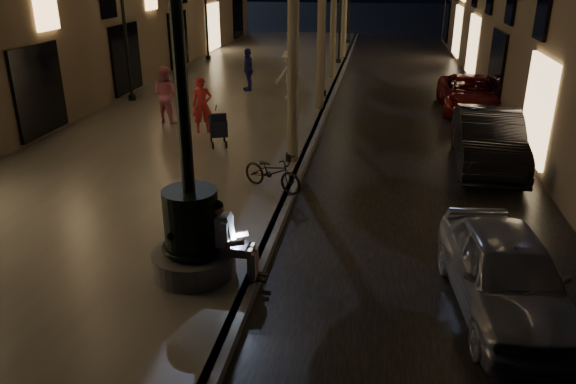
% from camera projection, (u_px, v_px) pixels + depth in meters
% --- Properties ---
extents(ground, '(120.00, 120.00, 0.00)m').
position_uv_depth(ground, '(328.00, 107.00, 21.33)').
color(ground, black).
rests_on(ground, ground).
extents(cobble_lane, '(6.00, 45.00, 0.02)m').
position_uv_depth(cobble_lane, '(408.00, 109.00, 20.88)').
color(cobble_lane, black).
rests_on(cobble_lane, ground).
extents(promenade, '(8.00, 45.00, 0.20)m').
position_uv_depth(promenade, '(226.00, 100.00, 21.89)').
color(promenade, '#66615A').
rests_on(promenade, ground).
extents(curb_strip, '(0.25, 45.00, 0.20)m').
position_uv_depth(curb_strip, '(328.00, 104.00, 21.29)').
color(curb_strip, '#59595B').
rests_on(curb_strip, ground).
extents(fountain_lamppost, '(1.40, 1.40, 5.21)m').
position_uv_depth(fountain_lamppost, '(191.00, 218.00, 9.15)').
color(fountain_lamppost, '#59595B').
rests_on(fountain_lamppost, promenade).
extents(seated_man_laptop, '(0.99, 0.33, 1.36)m').
position_uv_depth(seated_man_laptop, '(228.00, 237.00, 9.17)').
color(seated_man_laptop, tan).
rests_on(seated_man_laptop, promenade).
extents(lamp_curb_a, '(0.36, 0.36, 4.81)m').
position_uv_depth(lamp_curb_a, '(291.00, 43.00, 13.76)').
color(lamp_curb_a, black).
rests_on(lamp_curb_a, promenade).
extents(lamp_curb_b, '(0.36, 0.36, 4.81)m').
position_uv_depth(lamp_curb_b, '(324.00, 15.00, 21.06)').
color(lamp_curb_b, black).
rests_on(lamp_curb_b, promenade).
extents(lamp_curb_c, '(0.36, 0.36, 4.81)m').
position_uv_depth(lamp_curb_c, '(341.00, 2.00, 28.37)').
color(lamp_curb_c, black).
rests_on(lamp_curb_c, promenade).
extents(lamp_left_b, '(0.36, 0.36, 4.81)m').
position_uv_depth(lamp_left_b, '(124.00, 17.00, 20.30)').
color(lamp_left_b, black).
rests_on(lamp_left_b, promenade).
extents(lamp_left_c, '(0.36, 0.36, 4.81)m').
position_uv_depth(lamp_left_c, '(205.00, 0.00, 29.43)').
color(lamp_left_c, black).
rests_on(lamp_left_c, promenade).
extents(stroller, '(0.72, 1.12, 1.15)m').
position_uv_depth(stroller, '(218.00, 126.00, 15.91)').
color(stroller, black).
rests_on(stroller, promenade).
extents(car_front, '(1.93, 3.97, 1.31)m').
position_uv_depth(car_front, '(506.00, 273.00, 8.62)').
color(car_front, '#A0A1A8').
rests_on(car_front, ground).
extents(car_second, '(1.78, 4.60, 1.50)m').
position_uv_depth(car_second, '(488.00, 140.00, 14.77)').
color(car_second, black).
rests_on(car_second, ground).
extents(car_third, '(2.07, 4.46, 1.24)m').
position_uv_depth(car_third, '(470.00, 94.00, 20.55)').
color(car_third, maroon).
rests_on(car_third, ground).
extents(pedestrian_red, '(0.72, 0.60, 1.68)m').
position_uv_depth(pedestrian_red, '(202.00, 105.00, 17.10)').
color(pedestrian_red, red).
rests_on(pedestrian_red, promenade).
extents(pedestrian_pink, '(1.08, 0.96, 1.83)m').
position_uv_depth(pedestrian_pink, '(166.00, 94.00, 18.16)').
color(pedestrian_pink, '#D7728D').
rests_on(pedestrian_pink, promenade).
extents(pedestrian_white, '(1.33, 1.26, 1.81)m').
position_uv_depth(pedestrian_white, '(290.00, 74.00, 21.46)').
color(pedestrian_white, silver).
rests_on(pedestrian_white, promenade).
extents(pedestrian_blue, '(0.80, 1.07, 1.69)m').
position_uv_depth(pedestrian_blue, '(248.00, 70.00, 22.78)').
color(pedestrian_blue, navy).
rests_on(pedestrian_blue, promenade).
extents(bicycle, '(1.69, 1.26, 0.85)m').
position_uv_depth(bicycle, '(272.00, 172.00, 12.85)').
color(bicycle, black).
rests_on(bicycle, promenade).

